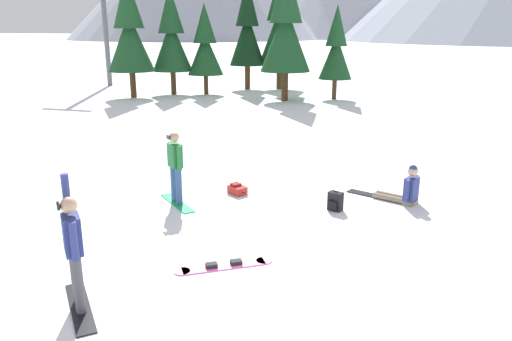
# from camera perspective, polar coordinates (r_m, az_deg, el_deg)

# --- Properties ---
(ground_plane) EXTENTS (800.00, 800.00, 0.00)m
(ground_plane) POSITION_cam_1_polar(r_m,az_deg,el_deg) (8.09, 3.62, -13.89)
(ground_plane) COLOR white
(snowboarder_foreground) EXTENTS (1.25, 1.34, 2.04)m
(snowboarder_foreground) POSITION_cam_1_polar(r_m,az_deg,el_deg) (7.68, -20.44, -8.58)
(snowboarder_foreground) COLOR black
(snowboarder_foreground) RESTS_ON ground_plane
(snowboarder_midground) EXTENTS (1.31, 1.25, 1.75)m
(snowboarder_midground) POSITION_cam_1_polar(r_m,az_deg,el_deg) (11.72, -9.35, 0.48)
(snowboarder_midground) COLOR #19B259
(snowboarder_midground) RESTS_ON ground_plane
(snowboarder_background) EXTENTS (1.76, 1.04, 0.98)m
(snowboarder_background) POSITION_cam_1_polar(r_m,az_deg,el_deg) (12.31, 16.83, -2.11)
(snowboarder_background) COLOR gray
(snowboarder_background) RESTS_ON ground_plane
(loose_snowboard_near_right) EXTENTS (1.64, 1.19, 0.09)m
(loose_snowboard_near_right) POSITION_cam_1_polar(r_m,az_deg,el_deg) (8.84, -3.75, -10.97)
(loose_snowboard_near_right) COLOR pink
(loose_snowboard_near_right) RESTS_ON ground_plane
(backpack_red) EXTENTS (0.55, 0.51, 0.27)m
(backpack_red) POSITION_cam_1_polar(r_m,az_deg,el_deg) (12.49, -2.20, -2.22)
(backpack_red) COLOR red
(backpack_red) RESTS_ON ground_plane
(backpack_black) EXTENTS (0.37, 0.34, 0.47)m
(backpack_black) POSITION_cam_1_polar(r_m,az_deg,el_deg) (11.48, 9.19, -3.58)
(backpack_black) COLOR black
(backpack_black) RESTS_ON ground_plane
(pine_tree_broad) EXTENTS (2.78, 2.78, 7.18)m
(pine_tree_broad) POSITION_cam_1_polar(r_m,az_deg,el_deg) (31.11, -14.50, 15.39)
(pine_tree_broad) COLOR #472D19
(pine_tree_broad) RESTS_ON ground_plane
(pine_tree_leaning) EXTENTS (2.82, 2.82, 8.07)m
(pine_tree_leaning) POSITION_cam_1_polar(r_m,az_deg,el_deg) (34.75, 2.82, 16.68)
(pine_tree_leaning) COLOR #472D19
(pine_tree_leaning) RESTS_ON ground_plane
(pine_tree_young) EXTENTS (2.87, 2.87, 7.68)m
(pine_tree_young) POSITION_cam_1_polar(r_m,az_deg,el_deg) (28.82, 3.48, 16.37)
(pine_tree_young) COLOR #472D19
(pine_tree_young) RESTS_ON ground_plane
(pine_tree_short) EXTENTS (2.44, 2.44, 7.43)m
(pine_tree_short) POSITION_cam_1_polar(r_m,az_deg,el_deg) (34.57, -1.02, 16.11)
(pine_tree_short) COLOR #472D19
(pine_tree_short) RESTS_ON ground_plane
(pine_tree_tall) EXTENTS (2.25, 2.25, 5.62)m
(pine_tree_tall) POSITION_cam_1_polar(r_m,az_deg,el_deg) (31.97, -5.95, 14.28)
(pine_tree_tall) COLOR #472D19
(pine_tree_tall) RESTS_ON ground_plane
(pine_tree_twin) EXTENTS (2.52, 2.52, 6.67)m
(pine_tree_twin) POSITION_cam_1_polar(r_m,az_deg,el_deg) (32.24, -9.82, 15.16)
(pine_tree_twin) COLOR #472D19
(pine_tree_twin) RESTS_ON ground_plane
(pine_tree_slender) EXTENTS (1.95, 1.95, 5.43)m
(pine_tree_slender) POSITION_cam_1_polar(r_m,az_deg,el_deg) (29.82, 9.30, 13.83)
(pine_tree_slender) COLOR #472D19
(pine_tree_slender) RESTS_ON ground_plane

